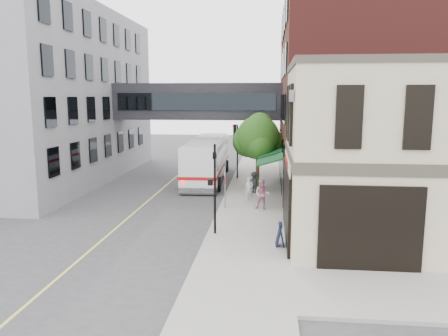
% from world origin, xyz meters
% --- Properties ---
extents(ground, '(120.00, 120.00, 0.00)m').
position_xyz_m(ground, '(0.00, 0.00, 0.00)').
color(ground, '#38383A').
rests_on(ground, ground).
extents(sidewalk_main, '(4.00, 60.00, 0.15)m').
position_xyz_m(sidewalk_main, '(2.00, 14.00, 0.07)').
color(sidewalk_main, gray).
rests_on(sidewalk_main, ground).
extents(corner_building, '(10.19, 8.12, 8.45)m').
position_xyz_m(corner_building, '(8.97, 2.00, 4.21)').
color(corner_building, tan).
rests_on(corner_building, ground).
extents(brick_building, '(13.76, 18.00, 14.00)m').
position_xyz_m(brick_building, '(9.98, 15.00, 6.99)').
color(brick_building, '#4F1B18').
rests_on(brick_building, ground).
extents(opposite_building, '(14.00, 24.00, 14.00)m').
position_xyz_m(opposite_building, '(-17.00, 16.00, 7.00)').
color(opposite_building, slate).
rests_on(opposite_building, ground).
extents(skyway_bridge, '(14.00, 3.18, 3.00)m').
position_xyz_m(skyway_bridge, '(-3.00, 18.00, 6.50)').
color(skyway_bridge, black).
rests_on(skyway_bridge, ground).
extents(traffic_signal_near, '(0.44, 0.22, 4.60)m').
position_xyz_m(traffic_signal_near, '(0.37, 2.00, 2.98)').
color(traffic_signal_near, black).
rests_on(traffic_signal_near, sidewalk_main).
extents(traffic_signal_far, '(0.53, 0.28, 4.50)m').
position_xyz_m(traffic_signal_far, '(0.26, 17.00, 3.34)').
color(traffic_signal_far, black).
rests_on(traffic_signal_far, sidewalk_main).
extents(street_sign_pole, '(0.08, 0.75, 3.00)m').
position_xyz_m(street_sign_pole, '(0.39, 7.00, 1.93)').
color(street_sign_pole, gray).
rests_on(street_sign_pole, sidewalk_main).
extents(street_tree, '(3.80, 3.20, 5.60)m').
position_xyz_m(street_tree, '(2.19, 13.22, 3.91)').
color(street_tree, '#382619').
rests_on(street_tree, sidewalk_main).
extents(lane_marking, '(0.12, 40.00, 0.01)m').
position_xyz_m(lane_marking, '(-5.00, 10.00, 0.01)').
color(lane_marking, '#D8CC4C').
rests_on(lane_marking, ground).
extents(bus, '(3.31, 12.48, 3.34)m').
position_xyz_m(bus, '(-2.12, 16.84, 1.87)').
color(bus, white).
rests_on(bus, ground).
extents(pedestrian_a, '(0.61, 0.45, 1.52)m').
position_xyz_m(pedestrian_a, '(1.76, 9.33, 0.91)').
color(pedestrian_a, silver).
rests_on(pedestrian_a, sidewalk_main).
extents(pedestrian_b, '(1.02, 0.87, 1.86)m').
position_xyz_m(pedestrian_b, '(2.65, 6.96, 1.08)').
color(pedestrian_b, '#C47E99').
rests_on(pedestrian_b, sidewalk_main).
extents(pedestrian_c, '(1.14, 0.98, 1.53)m').
position_xyz_m(pedestrian_c, '(2.01, 11.44, 0.92)').
color(pedestrian_c, black).
rests_on(pedestrian_c, sidewalk_main).
extents(newspaper_box, '(0.52, 0.49, 0.86)m').
position_xyz_m(newspaper_box, '(2.07, 12.90, 0.58)').
color(newspaper_box, '#175012').
rests_on(newspaper_box, sidewalk_main).
extents(sandwich_board, '(0.41, 0.61, 1.07)m').
position_xyz_m(sandwich_board, '(3.60, 0.47, 0.69)').
color(sandwich_board, black).
rests_on(sandwich_board, sidewalk_main).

